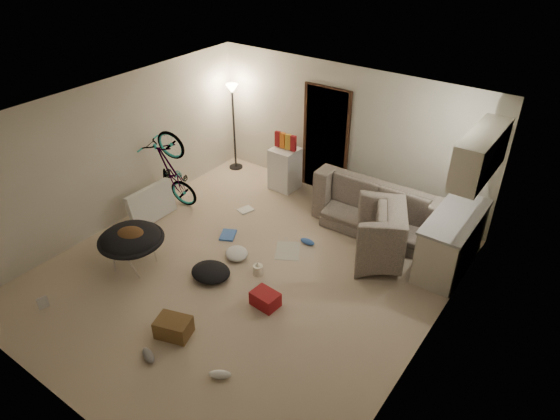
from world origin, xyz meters
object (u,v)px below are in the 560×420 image
Objects in this scene: mini_fridge at (285,169)px; armchair at (402,244)px; kitchen_counter at (451,242)px; juicer at (258,269)px; bicycle at (174,186)px; tv_box at (151,204)px; floor_lamp at (233,109)px; sofa at (383,208)px; drink_case_b at (265,299)px; saucer_chair at (132,244)px; drink_case_a at (174,327)px.

armchair is at bearing -16.20° from mini_fridge.
kitchen_counter is 3.53m from mini_fridge.
bicycle is at bearing 164.50° from juicer.
tv_box reaches higher than juicer.
floor_lamp is 8.39× the size of juicer.
sofa is 2.87m from drink_case_b.
sofa is 1.09m from armchair.
floor_lamp is at bearing 104.52° from saucer_chair.
saucer_chair is at bearing -149.74° from juicer.
armchair is at bearing 42.92° from juicer.
armchair and saucer_chair have the same top height.
kitchen_counter is 3.98× the size of drink_case_b.
tv_box is 2.49× the size of drink_case_b.
sofa is at bearing 86.66° from drink_case_b.
saucer_chair is (-2.58, -3.31, 0.08)m from sofa.
bicycle is 2.58m from juicer.
sofa is 4.20m from saucer_chair.
drink_case_a is at bearing 73.69° from sofa.
floor_lamp is 3.81m from juicer.
mini_fridge is 3.86× the size of juicer.
sofa is 5.16× the size of drink_case_a.
floor_lamp is at bearing 140.41° from drink_case_b.
floor_lamp reaches higher than bicycle.
drink_case_b is 1.75× the size of juicer.
sofa is 2.53m from juicer.
floor_lamp is 4.98m from drink_case_a.
mini_fridge is (1.35, -0.10, -0.89)m from floor_lamp.
saucer_chair is at bearing -162.53° from drink_case_b.
bicycle is 3.31m from drink_case_a.
bicycle is at bearing 75.37° from armchair.
kitchen_counter is 4.88m from bicycle.
tv_box is at bearing 125.25° from drink_case_a.
kitchen_counter is 6.95× the size of juicer.
juicer is (1.66, 0.97, -0.33)m from saucer_chair.
drink_case_b reaches higher than juicer.
tv_box is (-3.39, -2.22, -0.02)m from sofa.
floor_lamp is 2.62m from tv_box.
kitchen_counter is at bearing -85.69° from armchair.
sofa is at bearing 161.44° from kitchen_counter.
bicycle reaches higher than sofa.
drink_case_a is 1.18× the size of drink_case_b.
drink_case_a is (-1.05, -3.98, -0.21)m from sofa.
floor_lamp reaches higher than armchair.
tv_box is 3.05m from drink_case_b.
kitchen_counter is at bearing 36.11° from saucer_chair.
sofa reaches higher than tv_box.
drink_case_b is at bearing -11.45° from tv_box.
kitchen_counter is at bearing 159.89° from sofa.
floor_lamp is at bearing -4.84° from sofa.
bicycle is at bearing 90.16° from tv_box.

